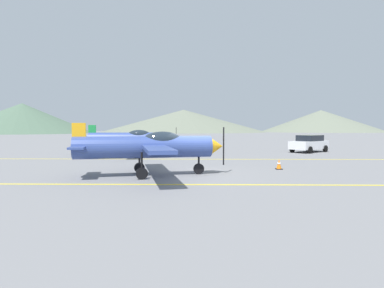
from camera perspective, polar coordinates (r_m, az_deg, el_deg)
ground_plane at (r=16.04m, az=1.31°, el=-5.40°), size 400.00×400.00×0.00m
apron_line_near at (r=13.02m, az=1.38°, el=-7.35°), size 80.00×0.16×0.01m
apron_line_far at (r=23.37m, az=1.23°, el=-2.75°), size 80.00×0.16×0.01m
airplane_near at (r=15.40m, az=-7.53°, el=-0.40°), size 7.47×8.50×2.55m
airplane_mid at (r=27.00m, az=-10.78°, el=1.02°), size 7.44×8.54×2.55m
car_sedan at (r=32.07m, az=20.40°, el=0.12°), size 4.42×4.19×1.62m
traffic_cone_front at (r=18.37m, az=15.43°, el=-3.54°), size 0.36×0.36×0.59m
hill_left at (r=149.39m, az=-28.29°, el=4.12°), size 56.91×56.91×12.47m
hill_centerleft at (r=167.34m, az=-1.53°, el=4.19°), size 85.85×85.85×11.78m
hill_centerright at (r=182.74m, az=22.24°, el=3.85°), size 63.64×63.64×11.69m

